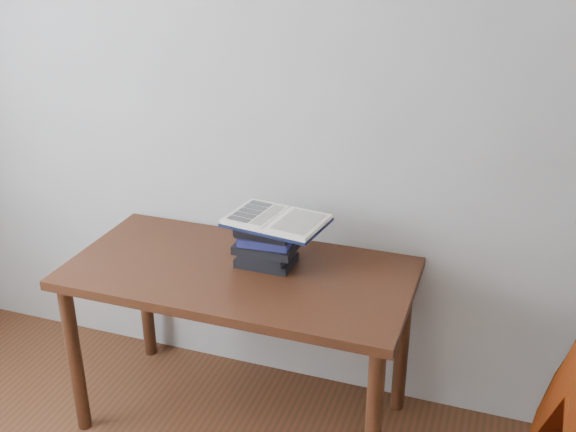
% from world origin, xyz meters
% --- Properties ---
extents(desk, '(1.38, 0.69, 0.74)m').
position_xyz_m(desk, '(0.09, 1.38, 0.64)').
color(desk, '#431E10').
rests_on(desk, ground).
extents(book_stack, '(0.26, 0.20, 0.19)m').
position_xyz_m(book_stack, '(0.18, 1.45, 0.83)').
color(book_stack, black).
rests_on(book_stack, desk).
extents(open_book, '(0.41, 0.31, 0.03)m').
position_xyz_m(open_book, '(0.22, 1.46, 0.94)').
color(open_book, black).
rests_on(open_book, book_stack).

